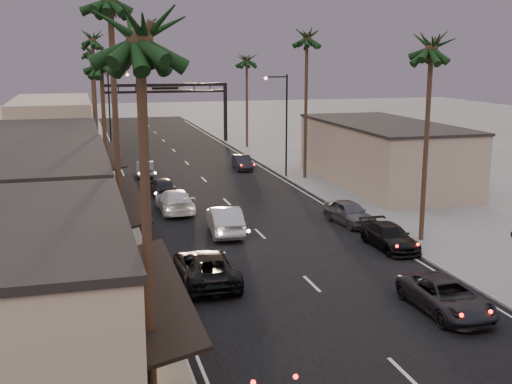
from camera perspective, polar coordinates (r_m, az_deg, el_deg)
ground at (r=50.25m, az=-3.37°, el=-0.14°), size 200.00×200.00×0.00m
road at (r=55.04m, az=-4.46°, el=0.92°), size 14.00×120.00×0.02m
sidewalk_left at (r=60.96m, az=-14.54°, el=1.72°), size 5.00×92.00×0.12m
sidewalk_right at (r=64.07m, az=2.70°, el=2.58°), size 5.00×92.00×0.12m
storefront_mid at (r=35.04m, az=-19.60°, el=-1.61°), size 8.00×14.00×5.50m
storefront_far at (r=50.77m, az=-18.40°, el=2.26°), size 8.00×16.00×5.00m
storefront_dist at (r=73.48m, az=-17.62°, el=5.57°), size 8.00×20.00×6.00m
building_right at (r=54.40m, az=11.19°, el=3.27°), size 8.00×18.00×5.00m
arch at (r=78.86m, az=-8.06°, el=8.27°), size 15.20×0.40×7.27m
streetlight_right at (r=55.99m, az=2.46°, el=6.65°), size 2.13×0.30×9.00m
streetlight_left at (r=66.33m, az=-12.65°, el=7.22°), size 2.13×0.30×9.00m
palm_la at (r=17.13m, az=-10.36°, el=14.64°), size 3.20×3.20×13.20m
palm_lc at (r=44.07m, az=-13.63°, el=11.55°), size 3.20×3.20×12.20m
palm_ld at (r=63.08m, az=-14.37°, el=13.35°), size 3.20×3.20×14.20m
palm_ra at (r=37.16m, az=15.37°, el=12.93°), size 3.20×3.20×13.20m
palm_rb at (r=55.36m, az=4.56°, el=13.90°), size 3.20×3.20×14.20m
palm_rc at (r=74.45m, az=-0.83°, el=11.96°), size 3.20×3.20×12.20m
palm_far at (r=86.06m, az=-14.51°, el=12.26°), size 3.20×3.20×13.20m
oncoming_pickup at (r=30.65m, az=-4.48°, el=-6.67°), size 2.73×5.72×1.57m
oncoming_silver at (r=38.85m, az=-2.80°, el=-2.51°), size 2.24×5.27×1.69m
oncoming_white at (r=44.54m, az=-7.24°, el=-0.78°), size 2.32×5.44×1.57m
oncoming_dgrey at (r=49.86m, az=-8.41°, el=0.51°), size 2.15×4.44×1.46m
oncoming_grey_far at (r=58.13m, az=-9.84°, el=2.07°), size 1.85×4.31×1.38m
curbside_near at (r=28.40m, az=16.55°, el=-8.88°), size 2.40×5.11×1.41m
curbside_black at (r=36.70m, az=11.81°, el=-3.91°), size 2.02×4.69×1.35m
curbside_grey at (r=41.44m, az=8.28°, el=-1.82°), size 2.36×4.64×1.51m
curbside_far at (r=60.73m, az=-1.22°, el=2.65°), size 1.69×4.19×1.35m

